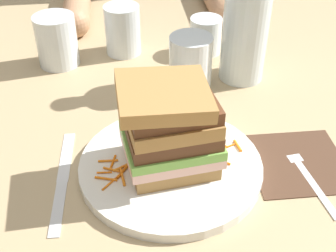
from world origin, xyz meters
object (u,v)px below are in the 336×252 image
at_px(main_plate, 171,166).
at_px(fork, 305,171).
at_px(empty_tumbler_0, 123,30).
at_px(napkin_dark, 298,162).
at_px(water_bottle, 248,6).
at_px(sandwich, 170,127).
at_px(knife, 62,182).
at_px(juice_glass, 190,66).
at_px(empty_tumbler_1, 206,35).
at_px(empty_tumbler_2, 57,41).

bearing_deg(main_plate, fork, -8.60).
xyz_separation_m(fork, empty_tumbler_0, (-0.23, 0.39, 0.04)).
bearing_deg(napkin_dark, main_plate, 178.20).
xyz_separation_m(main_plate, water_bottle, (0.16, 0.24, 0.13)).
bearing_deg(sandwich, knife, -177.66).
xyz_separation_m(juice_glass, water_bottle, (0.10, 0.03, 0.09)).
bearing_deg(empty_tumbler_1, main_plate, -108.24).
distance_m(fork, empty_tumbler_0, 0.45).
xyz_separation_m(napkin_dark, water_bottle, (-0.02, 0.24, 0.13)).
height_order(main_plate, juice_glass, juice_glass).
xyz_separation_m(napkin_dark, juice_glass, (-0.12, 0.22, 0.04)).
height_order(main_plate, napkin_dark, main_plate).
bearing_deg(empty_tumbler_1, napkin_dark, -78.52).
xyz_separation_m(sandwich, napkin_dark, (0.18, -0.00, -0.07)).
relative_size(fork, water_bottle, 0.55).
relative_size(fork, juice_glass, 1.72).
height_order(fork, knife, fork).
bearing_deg(napkin_dark, fork, -83.24).
distance_m(sandwich, fork, 0.20).
bearing_deg(napkin_dark, juice_glass, 119.18).
bearing_deg(empty_tumbler_1, juice_glass, -111.79).
bearing_deg(fork, sandwich, 171.71).
height_order(main_plate, sandwich, sandwich).
distance_m(main_plate, sandwich, 0.07).
xyz_separation_m(sandwich, juice_glass, (0.06, 0.21, -0.03)).
relative_size(napkin_dark, empty_tumbler_0, 1.40).
bearing_deg(sandwich, fork, -8.29).
height_order(empty_tumbler_0, empty_tumbler_2, same).
bearing_deg(main_plate, napkin_dark, -1.80).
relative_size(sandwich, empty_tumbler_1, 1.88).
bearing_deg(empty_tumbler_2, fork, -44.61).
xyz_separation_m(main_plate, juice_glass, (0.06, 0.21, 0.04)).
bearing_deg(empty_tumbler_2, sandwich, -62.06).
bearing_deg(empty_tumbler_1, fork, -78.80).
height_order(sandwich, empty_tumbler_0, sandwich).
relative_size(main_plate, sandwich, 1.88).
bearing_deg(main_plate, knife, -177.31).
relative_size(water_bottle, empty_tumbler_0, 3.14).
height_order(sandwich, water_bottle, water_bottle).
height_order(main_plate, fork, main_plate).
distance_m(napkin_dark, juice_glass, 0.25).
bearing_deg(main_plate, sandwich, -131.61).
distance_m(napkin_dark, empty_tumbler_2, 0.49).
height_order(sandwich, empty_tumbler_1, sandwich).
xyz_separation_m(main_plate, knife, (-0.15, -0.01, -0.01)).
distance_m(fork, empty_tumbler_1, 0.38).
bearing_deg(fork, empty_tumbler_0, 121.29).
height_order(sandwich, fork, sandwich).
distance_m(juice_glass, empty_tumbler_0, 0.18).
bearing_deg(empty_tumbler_0, napkin_dark, -57.48).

